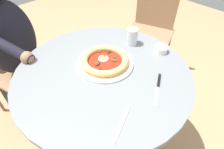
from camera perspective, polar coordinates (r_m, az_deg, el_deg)
ground_plane at (r=1.54m, az=-1.83°, el=-20.07°), size 6.00×6.00×0.02m
dining_table at (r=1.06m, az=-2.51°, el=-5.98°), size 0.89×0.89×0.74m
pizza_on_plate at (r=0.97m, az=-2.20°, el=4.13°), size 0.30×0.30×0.04m
water_glass at (r=1.11m, az=6.15°, el=11.25°), size 0.07×0.07×0.10m
steak_knife at (r=0.89m, az=14.08°, el=-2.88°), size 0.18×0.11×0.01m
ramekin_capers at (r=1.09m, az=14.84°, el=7.65°), size 0.07×0.07×0.03m
fork_utensil at (r=0.74m, az=3.07°, el=-15.01°), size 0.17×0.08×0.00m
diner_person at (r=1.51m, az=-26.04°, el=2.72°), size 0.41×0.56×1.13m
cafe_chair_diner at (r=1.60m, az=-29.68°, el=5.12°), size 0.53×0.53×0.88m
cafe_chair_spare_far at (r=1.79m, az=11.84°, el=14.11°), size 0.53×0.53×0.85m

